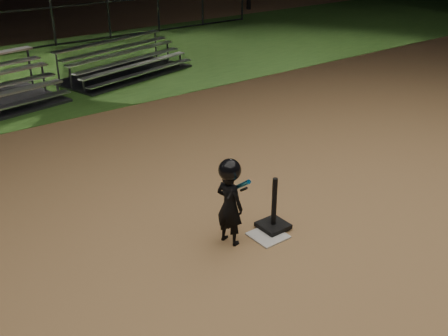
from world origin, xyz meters
The scene contains 6 objects.
ground centered at (0.00, 0.00, 0.00)m, with size 80.00×80.00×0.00m, color #A57A4B.
grass_strip centered at (0.00, 10.00, 0.01)m, with size 60.00×8.00×0.01m, color #2F5A1D.
home_plate centered at (0.00, 0.00, 0.01)m, with size 0.45×0.45×0.02m, color beige.
batting_tee centered at (0.18, 0.10, 0.16)m, with size 0.38×0.38×0.76m.
child_batter centered at (-0.50, 0.22, 0.64)m, with size 0.43×0.64×1.22m.
bleacher_right centered at (2.17, 8.37, 0.18)m, with size 3.92×2.59×0.88m.
Camera 1 is at (-4.12, -4.46, 3.95)m, focal length 42.09 mm.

